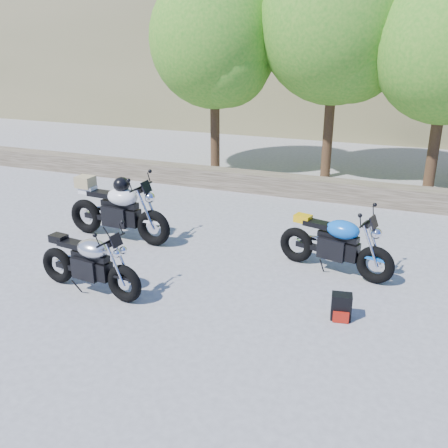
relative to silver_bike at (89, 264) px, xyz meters
The scene contains 8 objects.
ground 1.66m from the silver_bike, 29.53° to the left, with size 90.00×90.00×0.00m, color slate.
stone_wall 6.43m from the silver_bike, 77.62° to the left, with size 22.00×0.55×0.50m, color #443C2D.
tree_decid_left 8.58m from the silver_bike, 97.31° to the left, with size 3.67×3.67×5.62m.
tree_decid_mid 9.33m from the silver_bike, 74.64° to the left, with size 4.08×4.08×6.24m.
silver_bike is the anchor object (origin of this frame).
white_bike 2.26m from the silver_bike, 111.35° to the left, with size 2.36×0.75×1.30m.
blue_bike 4.09m from the silver_bike, 31.53° to the left, with size 2.07×0.80×1.06m.
backpack 3.90m from the silver_bike, ahead, with size 0.32×0.29×0.39m.
Camera 1 is at (3.17, -6.64, 3.82)m, focal length 40.00 mm.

